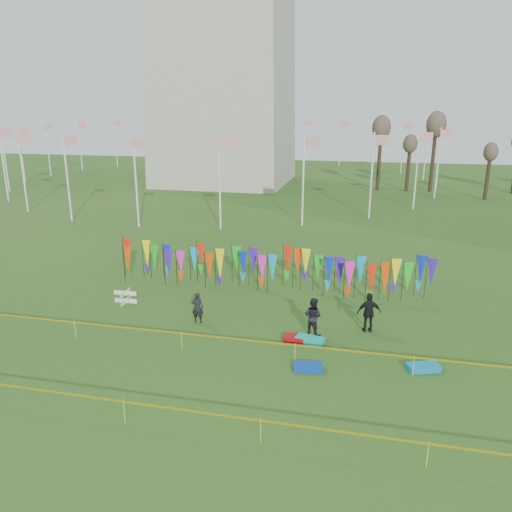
% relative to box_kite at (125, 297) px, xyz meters
% --- Properties ---
extents(ground, '(160.00, 160.00, 0.00)m').
position_rel_box_kite_xyz_m(ground, '(6.79, -3.35, -0.36)').
color(ground, '#244914').
rests_on(ground, ground).
extents(flagpole_ring, '(57.40, 56.16, 8.00)m').
position_rel_box_kite_xyz_m(flagpole_ring, '(-7.21, 44.65, 3.64)').
color(flagpole_ring, silver).
rests_on(flagpole_ring, ground).
extents(banner_row, '(18.64, 0.64, 2.32)m').
position_rel_box_kite_xyz_m(banner_row, '(7.07, 3.85, 1.08)').
color(banner_row, black).
rests_on(banner_row, ground).
extents(caution_tape_near, '(26.00, 0.02, 0.90)m').
position_rel_box_kite_xyz_m(caution_tape_near, '(6.57, -4.49, 0.42)').
color(caution_tape_near, yellow).
rests_on(caution_tape_near, ground).
extents(caution_tape_far, '(26.00, 0.02, 0.90)m').
position_rel_box_kite_xyz_m(caution_tape_far, '(6.57, -9.82, 0.42)').
color(caution_tape_far, yellow).
rests_on(caution_tape_far, ground).
extents(box_kite, '(0.65, 0.65, 0.71)m').
position_rel_box_kite_xyz_m(box_kite, '(0.00, 0.00, 0.00)').
color(box_kite, red).
rests_on(box_kite, ground).
extents(person_left, '(0.61, 0.47, 1.57)m').
position_rel_box_kite_xyz_m(person_left, '(4.65, -1.51, 0.43)').
color(person_left, black).
rests_on(person_left, ground).
extents(person_mid, '(1.02, 0.85, 1.81)m').
position_rel_box_kite_xyz_m(person_mid, '(10.31, -1.59, 0.55)').
color(person_mid, black).
rests_on(person_mid, ground).
extents(person_right, '(1.25, 0.89, 1.93)m').
position_rel_box_kite_xyz_m(person_right, '(12.84, -0.69, 0.61)').
color(person_right, black).
rests_on(person_right, ground).
extents(kite_bag_turquoise, '(1.37, 0.90, 0.25)m').
position_rel_box_kite_xyz_m(kite_bag_turquoise, '(10.30, -2.47, -0.23)').
color(kite_bag_turquoise, '#0BB2A4').
rests_on(kite_bag_turquoise, ground).
extents(kite_bag_blue, '(1.24, 0.79, 0.24)m').
position_rel_box_kite_xyz_m(kite_bag_blue, '(10.53, -4.91, -0.24)').
color(kite_bag_blue, '#0A40B1').
rests_on(kite_bag_blue, ground).
extents(kite_bag_red, '(1.35, 0.64, 0.24)m').
position_rel_box_kite_xyz_m(kite_bag_red, '(9.79, -2.44, -0.24)').
color(kite_bag_red, '#A90B10').
rests_on(kite_bag_red, ground).
extents(kite_bag_teal, '(1.43, 1.02, 0.25)m').
position_rel_box_kite_xyz_m(kite_bag_teal, '(15.07, -3.90, -0.23)').
color(kite_bag_teal, '#0D83C0').
rests_on(kite_bag_teal, ground).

